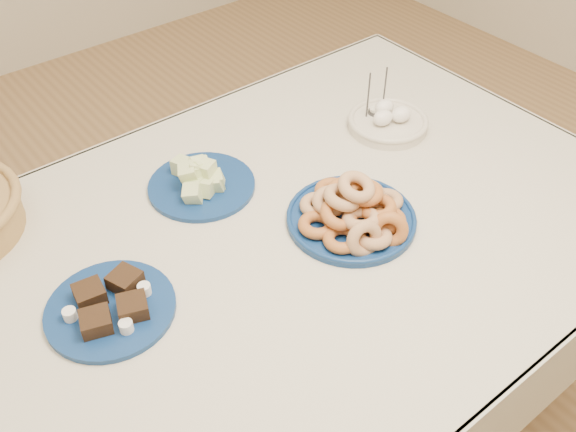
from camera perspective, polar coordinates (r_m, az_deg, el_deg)
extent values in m
plane|color=#987148|center=(1.98, -0.94, -17.81)|extent=(5.00, 5.00, 0.00)
cylinder|color=brown|center=(2.22, 6.96, 4.20)|extent=(0.06, 0.06, 0.72)
cylinder|color=brown|center=(1.91, 23.83, -7.70)|extent=(0.06, 0.06, 0.72)
cube|color=beige|center=(1.39, -1.28, -2.29)|extent=(1.70, 1.10, 0.02)
cube|color=beige|center=(1.84, -11.73, 4.24)|extent=(1.70, 0.01, 0.28)
cube|color=beige|center=(1.98, 18.75, 5.82)|extent=(0.01, 1.10, 0.28)
cylinder|color=navy|center=(1.42, 5.63, -0.30)|extent=(0.37, 0.37, 0.01)
torus|color=navy|center=(1.42, 5.65, -0.08)|extent=(0.37, 0.37, 0.01)
torus|color=#A76F45|center=(1.45, 8.59, 1.35)|extent=(0.09, 0.10, 0.04)
torus|color=brown|center=(1.47, 6.40, 2.26)|extent=(0.11, 0.11, 0.03)
torus|color=brown|center=(1.46, 3.98, 2.23)|extent=(0.10, 0.10, 0.03)
torus|color=#A76F45|center=(1.42, 2.69, 0.93)|extent=(0.11, 0.11, 0.03)
torus|color=brown|center=(1.38, 2.61, -0.79)|extent=(0.11, 0.11, 0.03)
torus|color=brown|center=(1.35, 4.84, -2.01)|extent=(0.09, 0.09, 0.03)
torus|color=#A76F45|center=(1.36, 7.55, -1.81)|extent=(0.12, 0.12, 0.04)
torus|color=brown|center=(1.40, 8.79, -0.34)|extent=(0.11, 0.11, 0.03)
torus|color=#A76F45|center=(1.43, 7.03, 2.07)|extent=(0.11, 0.12, 0.04)
torus|color=brown|center=(1.43, 5.06, 2.25)|extent=(0.10, 0.10, 0.03)
torus|color=#A76F45|center=(1.40, 3.84, 1.35)|extent=(0.12, 0.12, 0.04)
torus|color=brown|center=(1.37, 4.53, 0.12)|extent=(0.11, 0.12, 0.05)
torus|color=#A76F45|center=(1.36, 6.53, -0.25)|extent=(0.10, 0.11, 0.04)
torus|color=brown|center=(1.39, 7.95, 0.75)|extent=(0.12, 0.12, 0.03)
torus|color=brown|center=(1.39, 6.80, 2.07)|extent=(0.12, 0.12, 0.03)
torus|color=#A76F45|center=(1.37, 4.83, 1.64)|extent=(0.11, 0.11, 0.05)
torus|color=#A76F45|center=(1.36, 6.11, 2.60)|extent=(0.11, 0.11, 0.05)
torus|color=#A76F45|center=(1.33, 6.80, -2.03)|extent=(0.09, 0.06, 0.09)
torus|color=brown|center=(1.36, 8.94, -1.25)|extent=(0.10, 0.10, 0.09)
cylinder|color=navy|center=(1.52, -7.68, 2.68)|extent=(0.29, 0.29, 0.01)
cube|color=#BBD083|center=(1.55, -9.42, 4.39)|extent=(0.05, 0.05, 0.04)
cube|color=#BBD083|center=(1.49, -7.86, 4.29)|extent=(0.06, 0.05, 0.05)
cube|color=#BBD083|center=(1.48, -8.18, 2.58)|extent=(0.05, 0.06, 0.05)
cube|color=#BBD083|center=(1.48, -7.32, 4.14)|extent=(0.05, 0.05, 0.04)
cube|color=#BBD083|center=(1.46, -8.48, 1.98)|extent=(0.06, 0.06, 0.05)
cube|color=#BBD083|center=(1.48, -8.14, 4.12)|extent=(0.06, 0.05, 0.05)
cube|color=#BBD083|center=(1.48, -7.38, 2.58)|extent=(0.06, 0.06, 0.04)
cube|color=#BBD083|center=(1.49, -6.52, 3.15)|extent=(0.06, 0.05, 0.05)
cube|color=#BBD083|center=(1.48, -8.85, 3.81)|extent=(0.06, 0.05, 0.05)
cube|color=#BBD083|center=(1.49, -6.56, 3.04)|extent=(0.06, 0.06, 0.05)
cube|color=#BBD083|center=(1.49, -7.87, 4.37)|extent=(0.05, 0.04, 0.05)
cube|color=#BBD083|center=(1.49, -7.84, 4.29)|extent=(0.05, 0.06, 0.05)
cylinder|color=navy|center=(1.29, -15.49, -7.97)|extent=(0.25, 0.25, 0.01)
cube|color=black|center=(1.25, -16.71, -8.98)|extent=(0.07, 0.07, 0.03)
cube|color=black|center=(1.25, -13.64, -7.85)|extent=(0.07, 0.07, 0.03)
cube|color=black|center=(1.29, -17.23, -6.62)|extent=(0.06, 0.06, 0.03)
cube|color=black|center=(1.30, -14.29, -5.55)|extent=(0.07, 0.07, 0.03)
cylinder|color=white|center=(1.28, -18.82, -8.28)|extent=(0.03, 0.03, 0.02)
cylinder|color=white|center=(1.23, -14.19, -9.49)|extent=(0.03, 0.03, 0.02)
cylinder|color=white|center=(1.28, -12.65, -6.37)|extent=(0.03, 0.03, 0.02)
cylinder|color=tan|center=(1.74, 7.63, 8.58)|extent=(0.10, 0.10, 0.02)
cylinder|color=#3B3B40|center=(1.73, 7.69, 9.07)|extent=(0.04, 0.04, 0.01)
cylinder|color=silver|center=(1.73, 7.72, 9.37)|extent=(0.03, 0.03, 0.01)
cylinder|color=#3B3B40|center=(1.69, 7.14, 10.53)|extent=(0.00, 0.00, 0.13)
cylinder|color=#3B3B40|center=(1.72, 8.58, 10.98)|extent=(0.00, 0.00, 0.13)
cylinder|color=beige|center=(1.72, 8.84, 8.07)|extent=(0.23, 0.23, 0.03)
torus|color=beige|center=(1.71, 8.89, 8.44)|extent=(0.24, 0.24, 0.02)
ellipsoid|color=white|center=(1.68, 8.44, 8.63)|extent=(0.06, 0.05, 0.04)
ellipsoid|color=white|center=(1.70, 10.02, 8.88)|extent=(0.06, 0.05, 0.04)
ellipsoid|color=white|center=(1.72, 8.56, 9.55)|extent=(0.06, 0.05, 0.04)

